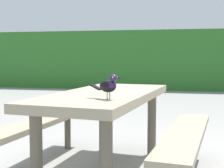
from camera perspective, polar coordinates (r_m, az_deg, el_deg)
The scene contains 3 objects.
hedge_wall at distance 11.07m, azimuth 9.59°, elevation 4.09°, with size 28.00×1.46×1.88m, color #2D6B28.
picnic_table_foreground at distance 2.94m, azimuth -1.17°, elevation -4.98°, with size 1.88×1.91×0.74m.
bird_grackle at distance 2.40m, azimuth -0.56°, elevation -0.23°, with size 0.26×0.17×0.18m.
Camera 1 is at (0.48, -2.80, 1.05)m, focal length 53.13 mm.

